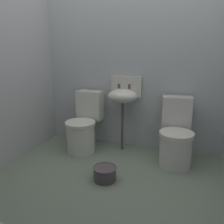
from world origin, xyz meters
TOP-DOWN VIEW (x-y plane):
  - ground_plane at (0.00, 0.00)m, footprint 2.84×2.54m
  - wall_back at (0.00, 1.12)m, footprint 2.84×0.10m
  - wall_left at (-1.27, 0.10)m, footprint 0.10×2.34m
  - toilet_left at (-0.56, 0.72)m, footprint 0.42×0.61m
  - toilet_right at (0.66, 0.72)m, footprint 0.44×0.63m
  - sink at (-0.06, 0.91)m, footprint 0.42×0.35m
  - bucket at (-0.01, 0.05)m, footprint 0.26×0.26m

SIDE VIEW (x-z plane):
  - ground_plane at x=0.00m, z-range -0.08..0.00m
  - bucket at x=-0.01m, z-range 0.00..0.16m
  - toilet_left at x=-0.56m, z-range -0.07..0.71m
  - toilet_right at x=0.66m, z-range -0.07..0.71m
  - sink at x=-0.06m, z-range 0.26..1.25m
  - wall_back at x=0.00m, z-range 0.00..2.24m
  - wall_left at x=-1.27m, z-range 0.00..2.24m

